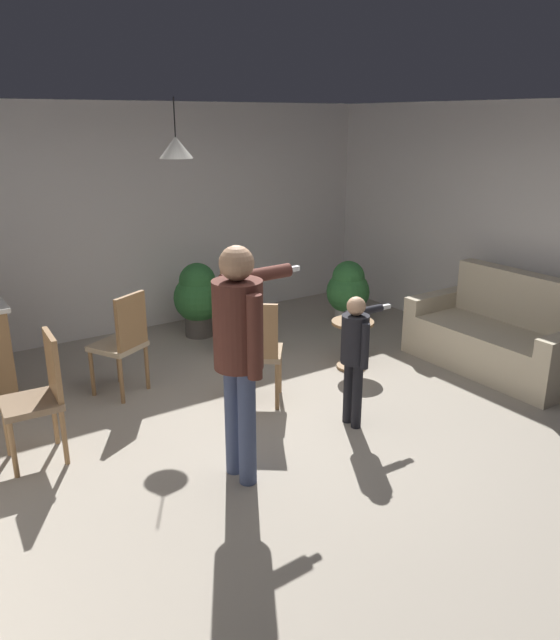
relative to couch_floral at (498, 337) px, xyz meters
The scene contains 15 objects.
ground 2.58m from the couch_floral, behind, with size 7.68×7.68×0.00m, color #9E9384.
wall_back 4.31m from the couch_floral, 127.53° to the left, with size 6.40×0.10×2.70m, color silver.
wall_right 1.21m from the couch_floral, 10.85° to the left, with size 0.10×6.40×2.70m, color silver.
couch_floral is the anchor object (origin of this frame).
side_table_by_couch 1.53m from the couch_floral, 147.27° to the left, with size 0.44×0.44×0.52m.
person_adult 3.37m from the couch_floral, behind, with size 0.84×0.53×1.73m.
person_child 2.12m from the couch_floral, behind, with size 0.60×0.33×1.15m.
dining_chair_by_counter 2.64m from the couch_floral, 165.94° to the left, with size 0.59×0.59×1.00m.
dining_chair_near_wall 3.81m from the couch_floral, 156.39° to the left, with size 0.57×0.57×1.00m.
dining_chair_centre_back 2.71m from the couch_floral, 140.17° to the left, with size 0.46×0.46×1.00m.
dining_chair_spare 4.48m from the couch_floral, behind, with size 0.44×0.44×1.00m.
potted_plant_corner 1.99m from the couch_floral, 102.26° to the left, with size 0.54×0.54×0.83m.
potted_plant_by_wall 3.41m from the couch_floral, 129.40° to the left, with size 0.58×0.58×0.89m.
spare_remote_on_table 1.55m from the couch_floral, 147.53° to the left, with size 0.04×0.13×0.04m, color white.
ceiling_light_pendant 3.78m from the couch_floral, 146.79° to the left, with size 0.32×0.32×0.55m.
Camera 1 is at (-2.67, -3.86, 2.52)m, focal length 34.31 mm.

